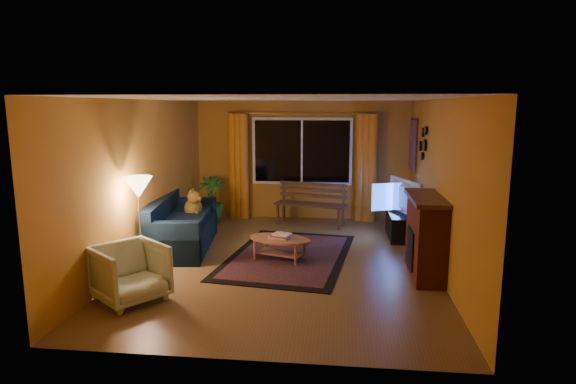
# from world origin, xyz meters

# --- Properties ---
(floor) EXTENTS (4.50, 6.00, 0.02)m
(floor) POSITION_xyz_m (0.00, 0.00, -0.01)
(floor) COLOR brown
(floor) RESTS_ON ground
(ceiling) EXTENTS (4.50, 6.00, 0.02)m
(ceiling) POSITION_xyz_m (0.00, 0.00, 2.51)
(ceiling) COLOR white
(ceiling) RESTS_ON ground
(wall_back) EXTENTS (4.50, 0.02, 2.50)m
(wall_back) POSITION_xyz_m (0.00, 3.01, 1.25)
(wall_back) COLOR #C4842C
(wall_back) RESTS_ON ground
(wall_left) EXTENTS (0.02, 6.00, 2.50)m
(wall_left) POSITION_xyz_m (-2.26, 0.00, 1.25)
(wall_left) COLOR #C4842C
(wall_left) RESTS_ON ground
(wall_right) EXTENTS (0.02, 6.00, 2.50)m
(wall_right) POSITION_xyz_m (2.26, 0.00, 1.25)
(wall_right) COLOR #C4842C
(wall_right) RESTS_ON ground
(window) EXTENTS (2.00, 0.02, 1.30)m
(window) POSITION_xyz_m (0.00, 2.94, 1.45)
(window) COLOR black
(window) RESTS_ON wall_back
(curtain_rod) EXTENTS (3.20, 0.03, 0.03)m
(curtain_rod) POSITION_xyz_m (0.00, 2.90, 2.25)
(curtain_rod) COLOR #BF8C3F
(curtain_rod) RESTS_ON wall_back
(curtain_left) EXTENTS (0.36, 0.36, 2.24)m
(curtain_left) POSITION_xyz_m (-1.35, 2.88, 1.12)
(curtain_left) COLOR orange
(curtain_left) RESTS_ON ground
(curtain_right) EXTENTS (0.36, 0.36, 2.24)m
(curtain_right) POSITION_xyz_m (1.35, 2.88, 1.12)
(curtain_right) COLOR orange
(curtain_right) RESTS_ON ground
(bench) EXTENTS (1.49, 0.76, 0.43)m
(bench) POSITION_xyz_m (0.22, 2.36, 0.21)
(bench) COLOR #442A1E
(bench) RESTS_ON ground
(potted_plant) EXTENTS (0.67, 0.67, 0.95)m
(potted_plant) POSITION_xyz_m (-1.84, 2.41, 0.47)
(potted_plant) COLOR #235B1E
(potted_plant) RESTS_ON ground
(sofa) EXTENTS (1.17, 2.20, 0.85)m
(sofa) POSITION_xyz_m (-1.84, 0.56, 0.42)
(sofa) COLOR black
(sofa) RESTS_ON ground
(dog) EXTENTS (0.40, 0.48, 0.46)m
(dog) POSITION_xyz_m (-1.79, 1.03, 0.65)
(dog) COLOR olive
(dog) RESTS_ON sofa
(armchair) EXTENTS (1.04, 1.05, 0.79)m
(armchair) POSITION_xyz_m (-1.75, -1.74, 0.40)
(armchair) COLOR beige
(armchair) RESTS_ON ground
(floor_lamp) EXTENTS (0.27, 0.27, 1.41)m
(floor_lamp) POSITION_xyz_m (-2.00, -0.79, 0.71)
(floor_lamp) COLOR #BF8C3F
(floor_lamp) RESTS_ON ground
(rug) EXTENTS (2.17, 3.08, 0.02)m
(rug) POSITION_xyz_m (0.02, 0.26, 0.01)
(rug) COLOR #612A18
(rug) RESTS_ON ground
(coffee_table) EXTENTS (1.27, 1.27, 0.37)m
(coffee_table) POSITION_xyz_m (-0.10, 0.03, 0.18)
(coffee_table) COLOR #AB6D4F
(coffee_table) RESTS_ON ground
(tv_console) EXTENTS (0.37, 1.09, 0.45)m
(tv_console) POSITION_xyz_m (1.90, 1.63, 0.23)
(tv_console) COLOR black
(tv_console) RESTS_ON ground
(television) EXTENTS (0.52, 1.07, 0.63)m
(television) POSITION_xyz_m (1.90, 1.63, 0.77)
(television) COLOR black
(television) RESTS_ON tv_console
(fireplace) EXTENTS (0.40, 1.20, 1.10)m
(fireplace) POSITION_xyz_m (2.05, -0.40, 0.55)
(fireplace) COLOR maroon
(fireplace) RESTS_ON ground
(mirror_cluster) EXTENTS (0.06, 0.60, 0.56)m
(mirror_cluster) POSITION_xyz_m (2.21, 1.30, 1.80)
(mirror_cluster) COLOR black
(mirror_cluster) RESTS_ON wall_right
(painting) EXTENTS (0.04, 0.76, 0.96)m
(painting) POSITION_xyz_m (2.22, 2.45, 1.65)
(painting) COLOR #D55231
(painting) RESTS_ON wall_right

